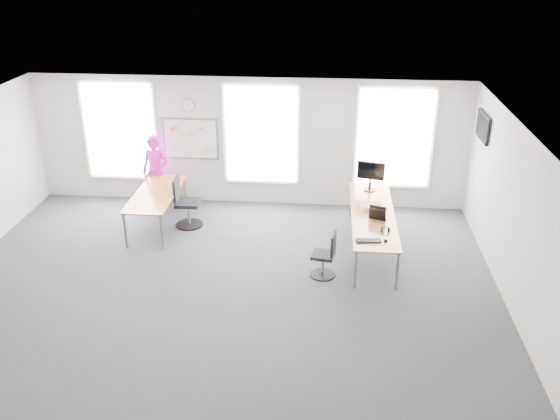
# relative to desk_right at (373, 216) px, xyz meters

# --- Properties ---
(floor) EXTENTS (10.00, 10.00, 0.00)m
(floor) POSITION_rel_desk_right_xyz_m (-2.77, -1.89, -0.73)
(floor) COLOR #2C2C31
(floor) RESTS_ON ground
(ceiling) EXTENTS (10.00, 10.00, 0.00)m
(ceiling) POSITION_rel_desk_right_xyz_m (-2.77, -1.89, 2.27)
(ceiling) COLOR silver
(ceiling) RESTS_ON ground
(wall_back) EXTENTS (10.00, 0.00, 10.00)m
(wall_back) POSITION_rel_desk_right_xyz_m (-2.77, 2.11, 0.77)
(wall_back) COLOR silver
(wall_back) RESTS_ON ground
(wall_front) EXTENTS (10.00, 0.00, 10.00)m
(wall_front) POSITION_rel_desk_right_xyz_m (-2.77, -5.89, 0.77)
(wall_front) COLOR silver
(wall_front) RESTS_ON ground
(wall_right) EXTENTS (0.00, 10.00, 10.00)m
(wall_right) POSITION_rel_desk_right_xyz_m (2.23, -1.89, 0.77)
(wall_right) COLOR silver
(wall_right) RESTS_ON ground
(window_left) EXTENTS (1.60, 0.06, 2.20)m
(window_left) POSITION_rel_desk_right_xyz_m (-5.77, 2.08, 0.97)
(window_left) COLOR white
(window_left) RESTS_ON wall_back
(window_mid) EXTENTS (1.60, 0.06, 2.20)m
(window_mid) POSITION_rel_desk_right_xyz_m (-2.47, 2.08, 0.97)
(window_mid) COLOR white
(window_mid) RESTS_ON wall_back
(window_right) EXTENTS (1.60, 0.06, 2.20)m
(window_right) POSITION_rel_desk_right_xyz_m (0.53, 2.08, 0.97)
(window_right) COLOR white
(window_right) RESTS_ON wall_back
(desk_right) EXTENTS (0.86, 3.22, 0.78)m
(desk_right) POSITION_rel_desk_right_xyz_m (0.00, 0.00, 0.00)
(desk_right) COLOR #BB6535
(desk_right) RESTS_ON ground
(desk_left) EXTENTS (0.87, 2.19, 0.80)m
(desk_left) POSITION_rel_desk_right_xyz_m (-4.60, 0.62, -0.00)
(desk_left) COLOR #BB6535
(desk_left) RESTS_ON ground
(chair_right) EXTENTS (0.48, 0.48, 0.90)m
(chair_right) POSITION_rel_desk_right_xyz_m (-0.90, -1.17, -0.34)
(chair_right) COLOR black
(chair_right) RESTS_ON ground
(chair_left) EXTENTS (0.60, 0.60, 1.12)m
(chair_left) POSITION_rel_desk_right_xyz_m (-4.00, 0.72, -0.24)
(chair_left) COLOR black
(chair_left) RESTS_ON ground
(person) EXTENTS (0.65, 0.46, 1.72)m
(person) POSITION_rel_desk_right_xyz_m (-4.89, 1.69, 0.13)
(person) COLOR #E917C1
(person) RESTS_ON ground
(whiteboard) EXTENTS (1.20, 0.03, 0.90)m
(whiteboard) POSITION_rel_desk_right_xyz_m (-4.12, 2.08, 0.82)
(whiteboard) COLOR white
(whiteboard) RESTS_ON wall_back
(wall_clock) EXTENTS (0.30, 0.04, 0.30)m
(wall_clock) POSITION_rel_desk_right_xyz_m (-4.12, 2.08, 1.62)
(wall_clock) COLOR gray
(wall_clock) RESTS_ON wall_back
(tv) EXTENTS (0.06, 0.90, 0.55)m
(tv) POSITION_rel_desk_right_xyz_m (2.18, 1.11, 1.57)
(tv) COLOR black
(tv) RESTS_ON wall_right
(keyboard) EXTENTS (0.48, 0.24, 0.02)m
(keyboard) POSITION_rel_desk_right_xyz_m (-0.15, -1.22, 0.06)
(keyboard) COLOR black
(keyboard) RESTS_ON desk_right
(mouse) EXTENTS (0.11, 0.14, 0.05)m
(mouse) POSITION_rel_desk_right_xyz_m (0.16, -1.20, 0.07)
(mouse) COLOR black
(mouse) RESTS_ON desk_right
(lens_cap) EXTENTS (0.08, 0.08, 0.01)m
(lens_cap) POSITION_rel_desk_right_xyz_m (0.14, -0.89, 0.05)
(lens_cap) COLOR black
(lens_cap) RESTS_ON desk_right
(headphones) EXTENTS (0.17, 0.09, 0.10)m
(headphones) POSITION_rel_desk_right_xyz_m (0.18, -0.81, 0.10)
(headphones) COLOR black
(headphones) RESTS_ON desk_right
(laptop_sleeve) EXTENTS (0.34, 0.28, 0.27)m
(laptop_sleeve) POSITION_rel_desk_right_xyz_m (0.07, -0.30, 0.18)
(laptop_sleeve) COLOR black
(laptop_sleeve) RESTS_ON desk_right
(paper_stack) EXTENTS (0.35, 0.29, 0.10)m
(paper_stack) POSITION_rel_desk_right_xyz_m (-0.08, 0.15, 0.10)
(paper_stack) COLOR #F4E3BE
(paper_stack) RESTS_ON desk_right
(monitor) EXTENTS (0.59, 0.24, 0.66)m
(monitor) POSITION_rel_desk_right_xyz_m (-0.01, 1.17, 0.45)
(monitor) COLOR black
(monitor) RESTS_ON desk_right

